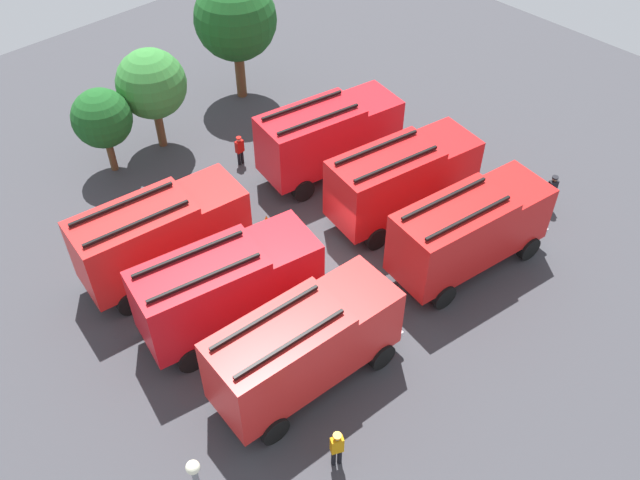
{
  "coord_description": "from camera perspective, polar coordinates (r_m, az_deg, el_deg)",
  "views": [
    {
      "loc": [
        -13.98,
        -14.91,
        21.06
      ],
      "look_at": [
        0.0,
        0.0,
        1.4
      ],
      "focal_mm": 37.99,
      "sensor_mm": 36.0,
      "label": 1
    }
  ],
  "objects": [
    {
      "name": "ground_plane",
      "position": [
        29.35,
        -0.0,
        -1.97
      ],
      "size": [
        54.04,
        54.04,
        0.0
      ],
      "primitive_type": "plane",
      "color": "#38383D"
    },
    {
      "name": "fire_truck_0",
      "position": [
        23.77,
        -1.32,
        -8.83
      ],
      "size": [
        7.37,
        3.22,
        3.88
      ],
      "rotation": [
        0.0,
        0.0,
        -0.08
      ],
      "color": "red",
      "rests_on": "ground"
    },
    {
      "name": "fire_truck_1",
      "position": [
        28.43,
        12.51,
        0.92
      ],
      "size": [
        7.49,
        3.64,
        3.88
      ],
      "rotation": [
        0.0,
        0.0,
        -0.15
      ],
      "color": "red",
      "rests_on": "ground"
    },
    {
      "name": "fire_truck_2",
      "position": [
        25.78,
        -7.79,
        -3.82
      ],
      "size": [
        7.54,
        3.86,
        3.88
      ],
      "rotation": [
        0.0,
        0.0,
        -0.19
      ],
      "color": "red",
      "rests_on": "ground"
    },
    {
      "name": "fire_truck_3",
      "position": [
        30.52,
        6.98,
        5.24
      ],
      "size": [
        7.51,
        3.75,
        3.88
      ],
      "rotation": [
        0.0,
        0.0,
        -0.18
      ],
      "color": "red",
      "rests_on": "ground"
    },
    {
      "name": "fire_truck_4",
      "position": [
        28.29,
        -13.23,
        0.52
      ],
      "size": [
        7.45,
        3.48,
        3.88
      ],
      "rotation": [
        0.0,
        0.0,
        -0.12
      ],
      "color": "red",
      "rests_on": "ground"
    },
    {
      "name": "fire_truck_5",
      "position": [
        32.94,
        0.77,
        8.85
      ],
      "size": [
        7.52,
        3.76,
        3.88
      ],
      "rotation": [
        0.0,
        0.0,
        -0.18
      ],
      "color": "red",
      "rests_on": "ground"
    },
    {
      "name": "firefighter_0",
      "position": [
        33.15,
        18.91,
        3.99
      ],
      "size": [
        0.48,
        0.37,
        1.83
      ],
      "rotation": [
        0.0,
        0.0,
        1.21
      ],
      "color": "black",
      "rests_on": "ground"
    },
    {
      "name": "firefighter_1",
      "position": [
        34.35,
        -6.78,
        7.6
      ],
      "size": [
        0.43,
        0.27,
        1.62
      ],
      "rotation": [
        0.0,
        0.0,
        4.77
      ],
      "color": "black",
      "rests_on": "ground"
    },
    {
      "name": "firefighter_2",
      "position": [
        22.96,
        1.43,
        -17.07
      ],
      "size": [
        0.48,
        0.4,
        1.76
      ],
      "rotation": [
        0.0,
        0.0,
        4.26
      ],
      "color": "black",
      "rests_on": "ground"
    },
    {
      "name": "tree_0",
      "position": [
        34.17,
        -17.89,
        9.71
      ],
      "size": [
        2.87,
        2.87,
        4.45
      ],
      "color": "brown",
      "rests_on": "ground"
    },
    {
      "name": "tree_1",
      "position": [
        34.98,
        -14.01,
        12.61
      ],
      "size": [
        3.46,
        3.46,
        5.36
      ],
      "color": "brown",
      "rests_on": "ground"
    },
    {
      "name": "tree_2",
      "position": [
        38.03,
        -7.14,
        17.96
      ],
      "size": [
        4.44,
        4.44,
        6.88
      ],
      "color": "brown",
      "rests_on": "ground"
    },
    {
      "name": "traffic_cone_0",
      "position": [
        30.95,
        -4.52,
        1.63
      ],
      "size": [
        0.44,
        0.44,
        0.63
      ],
      "primitive_type": "cone",
      "color": "#F2600C",
      "rests_on": "ground"
    },
    {
      "name": "traffic_cone_1",
      "position": [
        34.69,
        -4.97,
        6.97
      ],
      "size": [
        0.44,
        0.44,
        0.63
      ],
      "primitive_type": "cone",
      "color": "#F2600C",
      "rests_on": "ground"
    },
    {
      "name": "traffic_cone_2",
      "position": [
        29.71,
        6.82,
        -0.88
      ],
      "size": [
        0.4,
        0.4,
        0.57
      ],
      "primitive_type": "cone",
      "color": "#F2600C",
      "rests_on": "ground"
    }
  ]
}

